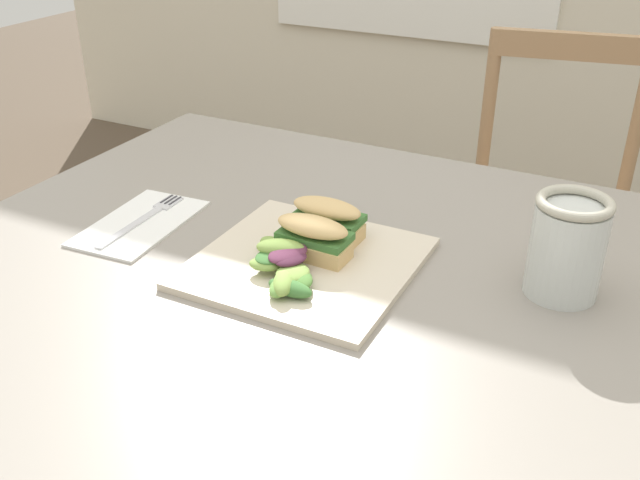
{
  "coord_description": "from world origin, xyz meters",
  "views": [
    {
      "loc": [
        0.47,
        -0.76,
        1.22
      ],
      "look_at": [
        0.08,
        -0.01,
        0.76
      ],
      "focal_mm": 39.97,
      "sensor_mm": 36.0,
      "label": 1
    }
  ],
  "objects_px": {
    "dining_table": "(327,354)",
    "sandwich_half_front": "(313,237)",
    "plate_lunch": "(306,263)",
    "mason_jar_iced_tea": "(566,251)",
    "fork_on_napkin": "(147,216)",
    "sandwich_half_back": "(327,218)",
    "chair_wooden_far": "(545,226)"
  },
  "relations": [
    {
      "from": "sandwich_half_back",
      "to": "chair_wooden_far",
      "type": "bearing_deg",
      "value": 76.72
    },
    {
      "from": "plate_lunch",
      "to": "mason_jar_iced_tea",
      "type": "bearing_deg",
      "value": 15.71
    },
    {
      "from": "dining_table",
      "to": "plate_lunch",
      "type": "height_order",
      "value": "plate_lunch"
    },
    {
      "from": "plate_lunch",
      "to": "mason_jar_iced_tea",
      "type": "xyz_separation_m",
      "value": [
        0.31,
        0.09,
        0.05
      ]
    },
    {
      "from": "sandwich_half_back",
      "to": "dining_table",
      "type": "bearing_deg",
      "value": -63.23
    },
    {
      "from": "sandwich_half_back",
      "to": "mason_jar_iced_tea",
      "type": "distance_m",
      "value": 0.32
    },
    {
      "from": "dining_table",
      "to": "sandwich_half_back",
      "type": "distance_m",
      "value": 0.19
    },
    {
      "from": "plate_lunch",
      "to": "sandwich_half_front",
      "type": "bearing_deg",
      "value": 78.72
    },
    {
      "from": "plate_lunch",
      "to": "fork_on_napkin",
      "type": "relative_size",
      "value": 1.49
    },
    {
      "from": "chair_wooden_far",
      "to": "sandwich_half_back",
      "type": "bearing_deg",
      "value": -103.28
    },
    {
      "from": "sandwich_half_front",
      "to": "fork_on_napkin",
      "type": "relative_size",
      "value": 0.55
    },
    {
      "from": "sandwich_half_back",
      "to": "mason_jar_iced_tea",
      "type": "xyz_separation_m",
      "value": [
        0.32,
        0.02,
        0.02
      ]
    },
    {
      "from": "plate_lunch",
      "to": "sandwich_half_front",
      "type": "distance_m",
      "value": 0.04
    },
    {
      "from": "sandwich_half_back",
      "to": "sandwich_half_front",
      "type": "bearing_deg",
      "value": -82.39
    },
    {
      "from": "chair_wooden_far",
      "to": "plate_lunch",
      "type": "height_order",
      "value": "chair_wooden_far"
    },
    {
      "from": "dining_table",
      "to": "mason_jar_iced_tea",
      "type": "relative_size",
      "value": 8.62
    },
    {
      "from": "dining_table",
      "to": "sandwich_half_back",
      "type": "xyz_separation_m",
      "value": [
        -0.04,
        0.07,
        0.17
      ]
    },
    {
      "from": "sandwich_half_front",
      "to": "sandwich_half_back",
      "type": "distance_m",
      "value": 0.06
    },
    {
      "from": "dining_table",
      "to": "fork_on_napkin",
      "type": "relative_size",
      "value": 6.0
    },
    {
      "from": "plate_lunch",
      "to": "chair_wooden_far",
      "type": "bearing_deg",
      "value": 78.1
    },
    {
      "from": "chair_wooden_far",
      "to": "sandwich_half_back",
      "type": "height_order",
      "value": "chair_wooden_far"
    },
    {
      "from": "fork_on_napkin",
      "to": "mason_jar_iced_tea",
      "type": "height_order",
      "value": "mason_jar_iced_tea"
    },
    {
      "from": "dining_table",
      "to": "sandwich_half_front",
      "type": "xyz_separation_m",
      "value": [
        -0.03,
        0.02,
        0.17
      ]
    },
    {
      "from": "sandwich_half_back",
      "to": "fork_on_napkin",
      "type": "distance_m",
      "value": 0.28
    },
    {
      "from": "chair_wooden_far",
      "to": "plate_lunch",
      "type": "relative_size",
      "value": 3.15
    },
    {
      "from": "fork_on_napkin",
      "to": "mason_jar_iced_tea",
      "type": "bearing_deg",
      "value": 7.25
    },
    {
      "from": "plate_lunch",
      "to": "fork_on_napkin",
      "type": "bearing_deg",
      "value": 177.36
    },
    {
      "from": "plate_lunch",
      "to": "fork_on_napkin",
      "type": "height_order",
      "value": "plate_lunch"
    },
    {
      "from": "plate_lunch",
      "to": "sandwich_half_front",
      "type": "height_order",
      "value": "sandwich_half_front"
    },
    {
      "from": "plate_lunch",
      "to": "mason_jar_iced_tea",
      "type": "relative_size",
      "value": 2.14
    },
    {
      "from": "plate_lunch",
      "to": "dining_table",
      "type": "bearing_deg",
      "value": -6.37
    },
    {
      "from": "sandwich_half_back",
      "to": "mason_jar_iced_tea",
      "type": "height_order",
      "value": "mason_jar_iced_tea"
    }
  ]
}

